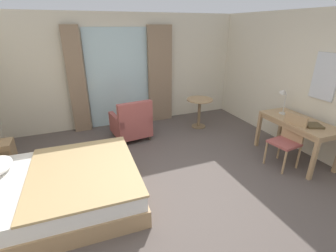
% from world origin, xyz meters
% --- Properties ---
extents(ground, '(6.21, 6.50, 0.10)m').
position_xyz_m(ground, '(0.00, 0.00, -0.05)').
color(ground, '#564C47').
extents(wall_back, '(5.81, 0.12, 2.58)m').
position_xyz_m(wall_back, '(0.00, 2.99, 1.29)').
color(wall_back, beige).
rests_on(wall_back, ground).
extents(wall_right, '(0.12, 6.10, 2.58)m').
position_xyz_m(wall_right, '(2.85, 0.00, 1.29)').
color(wall_right, beige).
rests_on(wall_right, ground).
extents(balcony_glass_door, '(1.51, 0.02, 2.27)m').
position_xyz_m(balcony_glass_door, '(-0.18, 2.91, 1.14)').
color(balcony_glass_door, silver).
rests_on(balcony_glass_door, ground).
extents(curtain_panel_left, '(0.37, 0.10, 2.32)m').
position_xyz_m(curtain_panel_left, '(-1.15, 2.81, 1.16)').
color(curtain_panel_left, '#897056').
rests_on(curtain_panel_left, ground).
extents(curtain_panel_right, '(0.59, 0.10, 2.32)m').
position_xyz_m(curtain_panel_right, '(0.80, 2.81, 1.16)').
color(curtain_panel_right, '#897056').
rests_on(curtain_panel_right, ground).
extents(bed, '(2.24, 1.80, 1.03)m').
position_xyz_m(bed, '(-1.70, 0.25, 0.26)').
color(bed, tan).
rests_on(bed, ground).
extents(nightstand, '(0.42, 0.39, 0.51)m').
position_xyz_m(nightstand, '(-2.55, 1.54, 0.25)').
color(nightstand, tan).
rests_on(nightstand, ground).
extents(writing_desk, '(0.66, 1.34, 0.75)m').
position_xyz_m(writing_desk, '(2.38, -0.00, 0.66)').
color(writing_desk, tan).
rests_on(writing_desk, ground).
extents(desk_chair, '(0.46, 0.47, 0.93)m').
position_xyz_m(desk_chair, '(2.04, -0.13, 0.52)').
color(desk_chair, '#9E4C47').
rests_on(desk_chair, ground).
extents(desk_lamp, '(0.18, 0.24, 0.49)m').
position_xyz_m(desk_lamp, '(2.40, 0.45, 1.09)').
color(desk_lamp, '#B7B2A8').
rests_on(desk_lamp, writing_desk).
extents(closed_book, '(0.33, 0.33, 0.04)m').
position_xyz_m(closed_book, '(2.36, -0.29, 0.77)').
color(closed_book, brown).
rests_on(closed_book, writing_desk).
extents(armchair_by_window, '(0.81, 0.85, 0.89)m').
position_xyz_m(armchair_by_window, '(-0.19, 1.95, 0.34)').
color(armchair_by_window, '#9E4C47').
rests_on(armchair_by_window, ground).
extents(round_cafe_table, '(0.61, 0.61, 0.71)m').
position_xyz_m(round_cafe_table, '(1.48, 1.98, 0.52)').
color(round_cafe_table, tan).
rests_on(round_cafe_table, ground).
extents(wall_mirror, '(0.02, 0.44, 0.79)m').
position_xyz_m(wall_mirror, '(2.77, -0.00, 1.49)').
color(wall_mirror, silver).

